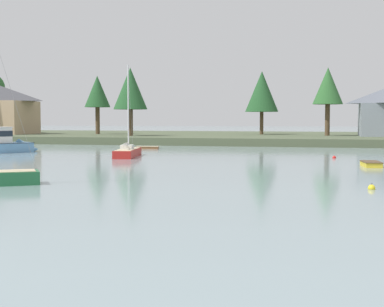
# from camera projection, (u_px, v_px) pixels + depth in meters

# --- Properties ---
(far_shore_bank) EXTENTS (248.09, 44.83, 1.13)m
(far_shore_bank) POSITION_uv_depth(u_px,v_px,m) (253.00, 137.00, 100.55)
(far_shore_bank) COLOR #4C563D
(far_shore_bank) RESTS_ON ground
(sailboat_red) EXTENTS (3.14, 7.54, 10.03)m
(sailboat_red) POSITION_uv_depth(u_px,v_px,m) (128.00, 154.00, 57.75)
(sailboat_red) COLOR #B2231E
(sailboat_red) RESTS_ON ground
(dinghy_wood) EXTENTS (3.04, 1.60, 0.50)m
(dinghy_wood) POSITION_uv_depth(u_px,v_px,m) (148.00, 148.00, 72.45)
(dinghy_wood) COLOR brown
(dinghy_wood) RESTS_ON ground
(dinghy_yellow) EXTENTS (1.70, 3.17, 0.59)m
(dinghy_yellow) POSITION_uv_depth(u_px,v_px,m) (371.00, 165.00, 45.84)
(dinghy_yellow) COLOR gold
(dinghy_yellow) RESTS_ON ground
(cruiser_skyblue) EXTENTS (8.07, 9.77, 5.52)m
(cruiser_skyblue) POSITION_uv_depth(u_px,v_px,m) (1.00, 147.00, 64.35)
(cruiser_skyblue) COLOR #669ECC
(cruiser_skyblue) RESTS_ON ground
(mooring_buoy_yellow) EXTENTS (0.41, 0.41, 0.46)m
(mooring_buoy_yellow) POSITION_uv_depth(u_px,v_px,m) (372.00, 188.00, 31.12)
(mooring_buoy_yellow) COLOR yellow
(mooring_buoy_yellow) RESTS_ON ground
(mooring_buoy_red) EXTENTS (0.36, 0.36, 0.41)m
(mooring_buoy_red) POSITION_uv_depth(u_px,v_px,m) (334.00, 158.00, 55.60)
(mooring_buoy_red) COLOR red
(mooring_buoy_red) RESTS_ON ground
(shore_tree_center_left) EXTENTS (4.92, 4.92, 11.18)m
(shore_tree_center_left) POSITION_uv_depth(u_px,v_px,m) (328.00, 87.00, 91.52)
(shore_tree_center_left) COLOR brown
(shore_tree_center_left) RESTS_ON far_shore_bank
(shore_tree_far_right) EXTENTS (5.85, 5.85, 11.16)m
(shore_tree_far_right) POSITION_uv_depth(u_px,v_px,m) (262.00, 92.00, 98.71)
(shore_tree_far_right) COLOR brown
(shore_tree_far_right) RESTS_ON far_shore_bank
(shore_tree_inland_b) EXTENTS (5.54, 5.54, 11.10)m
(shore_tree_inland_b) POSITION_uv_depth(u_px,v_px,m) (130.00, 89.00, 90.96)
(shore_tree_inland_b) COLOR brown
(shore_tree_inland_b) RESTS_ON far_shore_bank
(shore_tree_inland_c) EXTENTS (4.64, 4.64, 10.54)m
(shore_tree_inland_c) POSITION_uv_depth(u_px,v_px,m) (97.00, 92.00, 100.86)
(shore_tree_inland_c) COLOR brown
(shore_tree_inland_c) RESTS_ON far_shore_bank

